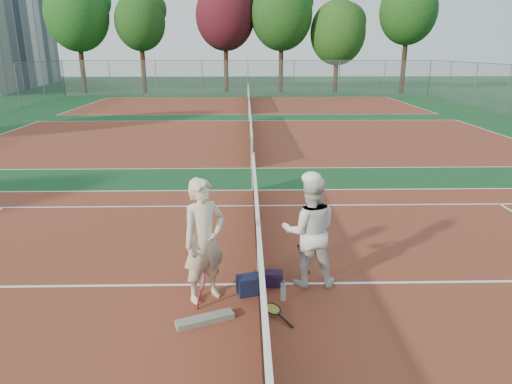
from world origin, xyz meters
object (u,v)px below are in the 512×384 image
at_px(racket_spare, 273,311).
at_px(racket_black_held, 301,260).
at_px(player_b, 310,231).
at_px(racket_red, 203,291).
at_px(sports_bag_navy, 249,285).
at_px(sports_bag_purple, 274,279).
at_px(player_a, 204,241).
at_px(water_bottle, 283,292).
at_px(net_main, 259,257).

bearing_deg(racket_spare, racket_black_held, -60.31).
distance_m(player_b, racket_spare, 1.47).
xyz_separation_m(racket_red, sports_bag_navy, (0.72, 0.44, -0.14)).
bearing_deg(sports_bag_purple, racket_spare, -94.39).
xyz_separation_m(player_a, racket_red, (-0.02, -0.32, -0.70)).
height_order(player_b, racket_red, player_b).
bearing_deg(water_bottle, sports_bag_navy, 157.29).
xyz_separation_m(net_main, racket_red, (-0.88, -0.74, -0.21)).
bearing_deg(player_a, sports_bag_navy, -26.97).
xyz_separation_m(player_a, racket_black_held, (1.61, 0.76, -0.71)).
bearing_deg(sports_bag_navy, net_main, 62.35).
distance_m(player_a, racket_red, 0.77).
height_order(player_a, sports_bag_navy, player_a).
xyz_separation_m(racket_red, racket_black_held, (1.63, 1.08, -0.01)).
bearing_deg(sports_bag_navy, water_bottle, -22.71).
xyz_separation_m(net_main, racket_spare, (0.19, -0.93, -0.44)).
xyz_separation_m(player_a, sports_bag_purple, (1.12, 0.38, -0.88)).
bearing_deg(racket_black_held, sports_bag_navy, 24.11).
height_order(player_a, sports_bag_purple, player_a).
bearing_deg(racket_red, net_main, 23.38).
bearing_deg(player_a, racket_red, -129.81).
bearing_deg(net_main, racket_black_held, 24.40).
bearing_deg(sports_bag_purple, racket_red, -148.47).
xyz_separation_m(player_b, racket_black_held, (-0.09, 0.31, -0.67)).
relative_size(racket_black_held, sports_bag_navy, 1.46).
bearing_deg(player_a, water_bottle, -41.53).
bearing_deg(net_main, racket_spare, -78.67).
distance_m(racket_black_held, sports_bag_purple, 0.65).
xyz_separation_m(racket_red, sports_bag_purple, (1.13, 0.70, -0.17)).
relative_size(player_a, racket_red, 3.38).
bearing_deg(sports_bag_purple, sports_bag_navy, -148.24).
xyz_separation_m(net_main, player_b, (0.85, 0.03, 0.45)).
height_order(net_main, water_bottle, net_main).
height_order(sports_bag_navy, sports_bag_purple, sports_bag_navy).
xyz_separation_m(racket_black_held, sports_bag_navy, (-0.91, -0.64, -0.13)).
bearing_deg(sports_bag_navy, player_a, -170.24).
distance_m(racket_red, sports_bag_purple, 1.34).
xyz_separation_m(net_main, racket_black_held, (0.75, 0.34, -0.22)).
height_order(player_a, player_b, player_a).
height_order(racket_red, water_bottle, racket_red).
bearing_deg(player_b, racket_spare, 56.41).
height_order(player_b, water_bottle, player_b).
xyz_separation_m(racket_spare, sports_bag_purple, (0.07, 0.89, 0.06)).
height_order(net_main, racket_red, net_main).
xyz_separation_m(racket_black_held, water_bottle, (-0.37, -0.87, -0.14)).
bearing_deg(player_a, sports_bag_purple, -18.10).
xyz_separation_m(racket_red, water_bottle, (1.26, 0.21, -0.15)).
xyz_separation_m(net_main, player_a, (-0.86, -0.42, 0.49)).
relative_size(player_a, sports_bag_navy, 5.10).
bearing_deg(sports_bag_navy, racket_red, -148.60).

